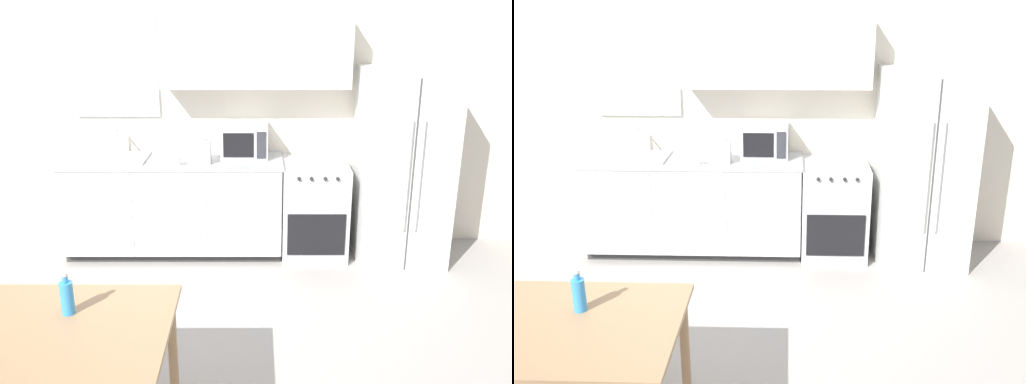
# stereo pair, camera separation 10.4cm
# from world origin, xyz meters

# --- Properties ---
(ground_plane) EXTENTS (12.00, 12.00, 0.00)m
(ground_plane) POSITION_xyz_m (0.00, 0.00, 0.00)
(ground_plane) COLOR gray
(wall_back) EXTENTS (12.00, 0.38, 2.70)m
(wall_back) POSITION_xyz_m (0.03, 2.15, 1.43)
(wall_back) COLOR beige
(wall_back) RESTS_ON ground_plane
(kitchen_counter) EXTENTS (2.01, 0.63, 0.92)m
(kitchen_counter) POSITION_xyz_m (-0.46, 1.84, 0.46)
(kitchen_counter) COLOR #333333
(kitchen_counter) RESTS_ON ground_plane
(oven_range) EXTENTS (0.60, 0.65, 0.89)m
(oven_range) POSITION_xyz_m (0.85, 1.83, 0.44)
(oven_range) COLOR #B7BABC
(oven_range) RESTS_ON ground_plane
(refrigerator) EXTENTS (0.78, 0.80, 1.74)m
(refrigerator) POSITION_xyz_m (1.62, 1.77, 0.87)
(refrigerator) COLOR silver
(refrigerator) RESTS_ON ground_plane
(kitchen_sink) EXTENTS (0.60, 0.46, 0.25)m
(kitchen_sink) POSITION_xyz_m (-0.99, 1.85, 0.94)
(kitchen_sink) COLOR #B7BABC
(kitchen_sink) RESTS_ON kitchen_counter
(microwave) EXTENTS (0.43, 0.36, 0.31)m
(microwave) POSITION_xyz_m (0.20, 1.94, 1.07)
(microwave) COLOR silver
(microwave) RESTS_ON kitchen_counter
(coffee_mug) EXTENTS (0.11, 0.08, 0.08)m
(coffee_mug) POSITION_xyz_m (-0.39, 1.65, 0.96)
(coffee_mug) COLOR white
(coffee_mug) RESTS_ON kitchen_counter
(grocery_bag_0) EXTENTS (0.19, 0.16, 0.28)m
(grocery_bag_0) POSITION_xyz_m (-0.19, 1.73, 1.04)
(grocery_bag_0) COLOR white
(grocery_bag_0) RESTS_ON kitchen_counter
(dining_table) EXTENTS (1.28, 0.90, 0.76)m
(dining_table) POSITION_xyz_m (-0.76, -0.71, 0.67)
(dining_table) COLOR #997551
(dining_table) RESTS_ON ground_plane
(drink_bottle) EXTENTS (0.07, 0.07, 0.24)m
(drink_bottle) POSITION_xyz_m (-0.67, -0.58, 0.86)
(drink_bottle) COLOR #338CD8
(drink_bottle) RESTS_ON dining_table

